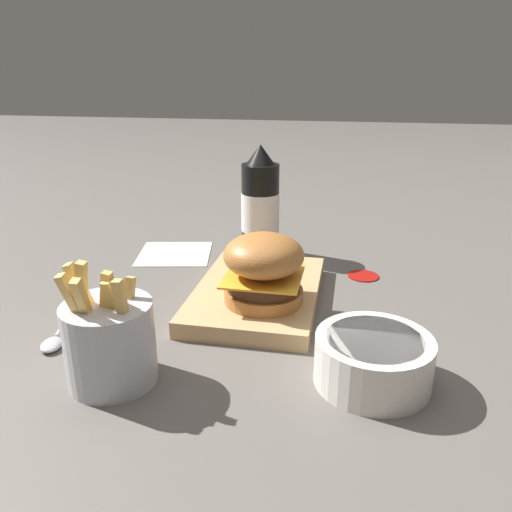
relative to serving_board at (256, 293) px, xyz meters
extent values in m
plane|color=#5B5651|center=(-0.01, 0.00, -0.01)|extent=(6.00, 6.00, 0.00)
cube|color=tan|center=(0.00, 0.00, 0.00)|extent=(0.29, 0.19, 0.03)
cylinder|color=#AD6B33|center=(-0.05, -0.02, 0.02)|extent=(0.12, 0.12, 0.02)
cylinder|color=#422819|center=(-0.05, -0.02, 0.04)|extent=(0.11, 0.11, 0.02)
cube|color=gold|center=(-0.05, -0.02, 0.05)|extent=(0.11, 0.11, 0.00)
ellipsoid|color=#AD6B33|center=(-0.05, -0.02, 0.08)|extent=(0.12, 0.12, 0.06)
cylinder|color=black|center=(0.22, 0.03, 0.08)|extent=(0.07, 0.07, 0.18)
cylinder|color=silver|center=(0.22, 0.03, 0.07)|extent=(0.07, 0.07, 0.07)
cone|color=black|center=(0.22, 0.03, 0.18)|extent=(0.05, 0.05, 0.04)
cylinder|color=#B7B7BC|center=(-0.24, 0.12, 0.04)|extent=(0.10, 0.10, 0.10)
cube|color=#E5B760|center=(-0.23, 0.11, 0.08)|extent=(0.03, 0.01, 0.07)
cube|color=#E5B760|center=(-0.26, 0.14, 0.09)|extent=(0.04, 0.01, 0.08)
cube|color=#E5B760|center=(-0.25, 0.15, 0.09)|extent=(0.02, 0.04, 0.09)
cube|color=#E5B760|center=(-0.25, 0.12, 0.09)|extent=(0.01, 0.02, 0.08)
cube|color=#E5B760|center=(-0.26, 0.15, 0.09)|extent=(0.02, 0.03, 0.09)
cube|color=#E5B760|center=(-0.26, 0.14, 0.09)|extent=(0.02, 0.02, 0.10)
cube|color=#E5B760|center=(-0.26, 0.10, 0.08)|extent=(0.01, 0.02, 0.08)
cube|color=#E5B760|center=(-0.23, 0.12, 0.08)|extent=(0.03, 0.01, 0.07)
cube|color=#E5B760|center=(-0.25, 0.11, 0.08)|extent=(0.02, 0.02, 0.07)
cylinder|color=silver|center=(-0.19, -0.18, 0.02)|extent=(0.14, 0.14, 0.06)
cylinder|color=#CC4C33|center=(-0.19, -0.18, 0.04)|extent=(0.11, 0.11, 0.01)
cylinder|color=#B2B2B7|center=(-0.11, 0.26, -0.01)|extent=(0.13, 0.04, 0.01)
ellipsoid|color=#B2B2B7|center=(-0.19, 0.24, -0.01)|extent=(0.04, 0.04, 0.01)
cylinder|color=#9E140F|center=(0.13, -0.17, -0.01)|extent=(0.05, 0.05, 0.00)
cube|color=beige|center=(0.18, 0.20, -0.01)|extent=(0.16, 0.16, 0.00)
camera|label=1|loc=(-0.70, -0.14, 0.33)|focal=35.00mm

